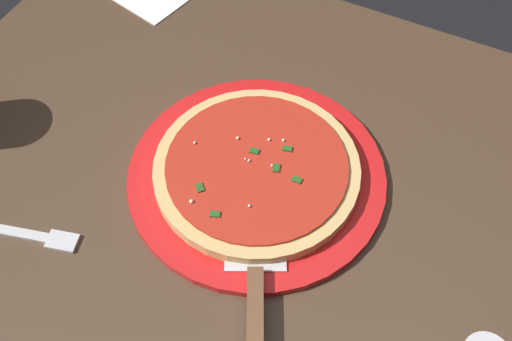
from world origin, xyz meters
TOP-DOWN VIEW (x-y plane):
  - restaurant_table at (0.00, 0.00)m, footprint 0.86×0.73m
  - serving_plate at (0.05, -0.00)m, footprint 0.32×0.32m
  - pizza at (0.05, -0.00)m, footprint 0.26×0.26m
  - pizza_server at (0.12, -0.14)m, footprint 0.14×0.22m
  - fork at (-0.17, -0.20)m, footprint 0.18×0.06m

SIDE VIEW (x-z plane):
  - restaurant_table at x=0.00m, z-range 0.21..0.95m
  - fork at x=-0.17m, z-range 0.74..0.75m
  - serving_plate at x=0.05m, z-range 0.74..0.75m
  - pizza_server at x=0.12m, z-range 0.75..0.77m
  - pizza at x=0.05m, z-range 0.75..0.78m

